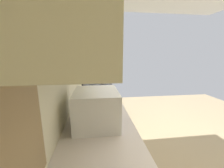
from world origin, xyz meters
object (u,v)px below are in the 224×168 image
object	(u,v)px
bowl	(101,88)
kettle	(102,91)
microwave	(97,108)
oven_range	(98,101)

from	to	relation	value
bowl	kettle	distance (m)	0.39
microwave	bowl	world-z (taller)	microwave
microwave	kettle	distance (m)	0.89
bowl	microwave	bearing A→B (deg)	175.90
microwave	bowl	xyz separation A→B (m)	(1.27, -0.09, -0.13)
bowl	oven_range	bearing A→B (deg)	5.64
oven_range	bowl	world-z (taller)	oven_range
bowl	kettle	xyz separation A→B (m)	(-0.39, -0.00, 0.05)
microwave	kettle	size ratio (longest dim) A/B	2.17
kettle	microwave	bearing A→B (deg)	174.11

